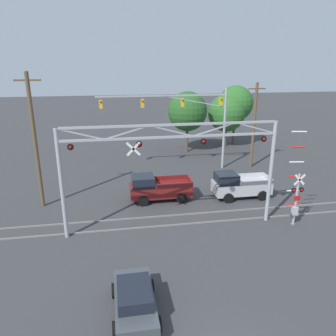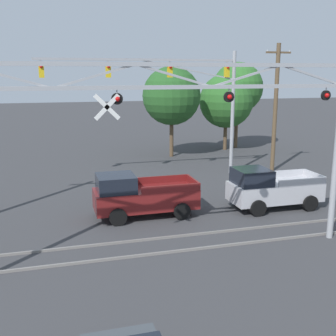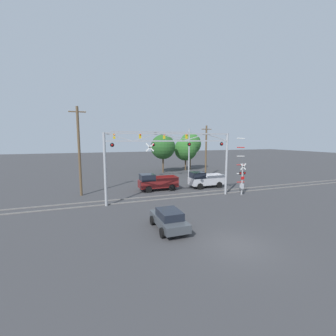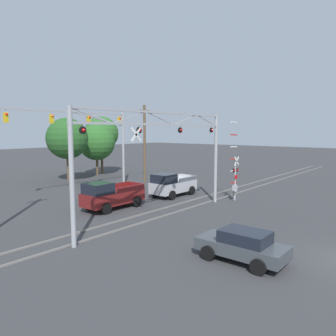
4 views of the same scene
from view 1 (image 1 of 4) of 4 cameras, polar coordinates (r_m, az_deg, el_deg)
name	(u,v)px [view 1 (image 1 of 4)]	position (r m, az deg, el deg)	size (l,w,h in m)	color
rail_track_near	(171,225)	(22.48, 0.47, -9.94)	(80.00, 0.08, 0.10)	gray
rail_track_far	(167,216)	(23.74, -0.15, -8.32)	(80.00, 0.08, 0.10)	gray
crossing_gantry	(171,159)	(20.39, 0.61, 1.62)	(13.75, 0.29, 7.04)	#9EA0A5
crossing_signal_mast	(296,197)	(23.33, 21.35, -4.73)	(1.34, 0.35, 6.54)	#9EA0A5
traffic_signal_span	(193,114)	(32.35, 4.39, 9.40)	(12.64, 0.39, 8.09)	#9EA0A5
pickup_truck_lead	(158,188)	(26.04, -1.84, -3.49)	(4.86, 2.17, 2.10)	maroon
pickup_truck_following	(239,185)	(27.18, 12.21, -2.97)	(4.59, 2.17, 2.10)	#B7B7BC
sedan_waiting	(135,299)	(15.46, -5.85, -21.79)	(1.98, 4.00, 1.44)	#3D4247
utility_pole_left	(35,141)	(25.58, -22.15, 4.40)	(1.80, 0.28, 9.97)	brown
utility_pole_right	(254,125)	(34.46, 14.74, 7.28)	(1.80, 0.28, 8.62)	brown
background_tree_beyond_span	(187,111)	(39.28, 3.40, 9.80)	(4.66, 4.66, 7.25)	brown
background_tree_far_left_verge	(235,103)	(43.55, 11.65, 10.96)	(4.52, 4.52, 7.68)	brown
background_tree_far_right_verge	(227,113)	(42.59, 10.17, 9.40)	(4.71, 4.71, 6.67)	brown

